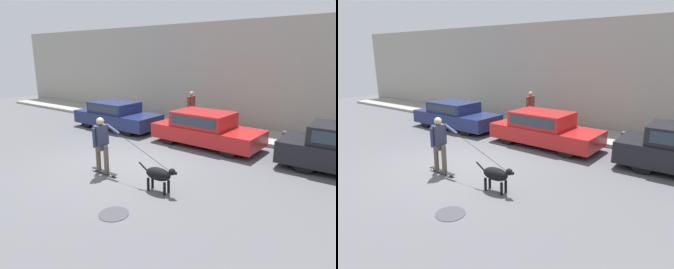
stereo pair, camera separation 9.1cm
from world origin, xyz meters
TOP-DOWN VIEW (x-y plane):
  - ground_plane at (0.00, 0.00)m, footprint 36.00×36.00m
  - back_wall at (0.00, 7.25)m, footprint 32.00×0.30m
  - sidewalk_curb at (0.00, 5.94)m, footprint 30.00×2.26m
  - parked_car_0 at (-3.69, 3.67)m, footprint 4.20×1.72m
  - parked_car_1 at (1.03, 3.67)m, footprint 4.17×1.82m
  - dog at (2.04, -0.53)m, footprint 1.15×0.36m
  - skateboarder at (-0.00, -0.54)m, footprint 2.90×0.57m
  - pedestrian_with_bag at (-0.84, 5.63)m, footprint 0.25×0.69m
  - manhole_cover at (1.93, -2.00)m, footprint 0.66×0.66m
  - fire_hydrant at (3.67, 4.56)m, footprint 0.18×0.18m

SIDE VIEW (x-z plane):
  - ground_plane at x=0.00m, z-range 0.00..0.00m
  - manhole_cover at x=1.93m, z-range 0.00..0.01m
  - sidewalk_curb at x=0.00m, z-range 0.00..0.14m
  - fire_hydrant at x=3.67m, z-range 0.02..0.81m
  - dog at x=2.04m, z-range 0.10..0.80m
  - parked_car_0 at x=-3.69m, z-range -0.01..1.23m
  - parked_car_1 at x=1.03m, z-range -0.02..1.27m
  - skateboarder at x=0.00m, z-range 0.12..1.78m
  - pedestrian_with_bag at x=-0.84m, z-range 0.22..1.82m
  - back_wall at x=0.00m, z-range 0.00..4.86m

